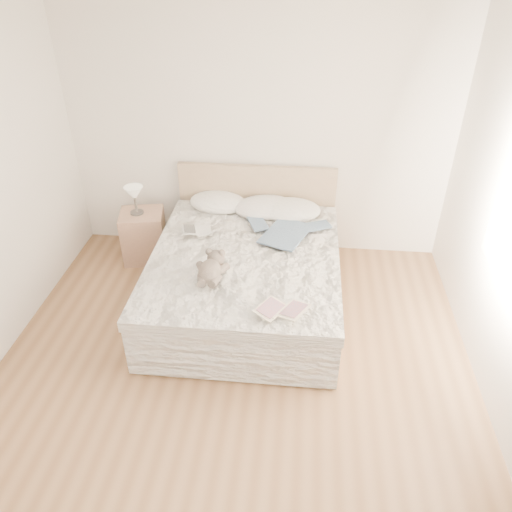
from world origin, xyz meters
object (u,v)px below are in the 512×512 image
Objects in this scene: photo_book at (197,230)px; childrens_book at (282,310)px; bed at (246,274)px; nightstand at (144,236)px; teddy_bear at (210,278)px; table_lamp at (134,194)px.

photo_book is 0.79× the size of childrens_book.
bed reaches higher than childrens_book.
childrens_book is (1.59, -1.53, 0.35)m from nightstand.
bed is 6.03× the size of teddy_bear.
childrens_book is at bearing -66.53° from bed.
table_lamp reaches higher than nightstand.
childrens_book is at bearing -43.85° from nightstand.
teddy_bear is (0.97, -1.19, 0.37)m from nightstand.
bed is 6.96× the size of table_lamp.
bed is 3.83× the size of nightstand.
nightstand is (-1.21, 0.64, -0.03)m from bed.
nightstand is 1.53× the size of childrens_book.
bed is at bearing 144.15° from childrens_book.
nightstand is 1.58m from teddy_bear.
bed is at bearing -27.96° from nightstand.
bed is 5.86× the size of childrens_book.
bed reaches higher than photo_book.
table_lamp is 1.06× the size of photo_book.
table_lamp is at bearing 167.57° from childrens_book.
bed is at bearing -27.13° from table_lamp.
photo_book is 0.83m from teddy_bear.
childrens_book is 1.03× the size of teddy_bear.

